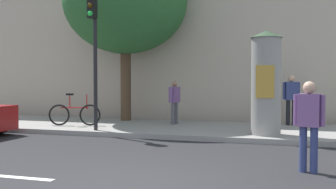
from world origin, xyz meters
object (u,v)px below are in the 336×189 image
traffic_light (93,39)px  poster_column (266,82)px  street_tree (125,1)px  bicycle_upright (75,114)px  pedestrian_with_backpack (309,120)px  pedestrian_in_light_jacket (291,96)px  pedestrian_tallest (174,99)px

traffic_light → poster_column: 5.30m
street_tree → bicycle_upright: size_ratio=3.78×
poster_column → pedestrian_with_backpack: (1.04, -3.93, -0.65)m
street_tree → pedestrian_in_light_jacket: (6.02, 0.19, -3.49)m
pedestrian_with_backpack → pedestrian_tallest: size_ratio=1.13×
traffic_light → pedestrian_with_backpack: 7.25m
pedestrian_with_backpack → bicycle_upright: bearing=149.7°
street_tree → bicycle_upright: street_tree is taller
traffic_light → pedestrian_in_light_jacket: traffic_light is taller
poster_column → pedestrian_tallest: 3.73m
pedestrian_with_backpack → pedestrian_in_light_jacket: 6.60m
pedestrian_with_backpack → pedestrian_tallest: pedestrian_with_backpack is taller
traffic_light → poster_column: size_ratio=1.41×
poster_column → pedestrian_tallest: bearing=151.1°
poster_column → pedestrian_in_light_jacket: size_ratio=1.72×
pedestrian_with_backpack → pedestrian_in_light_jacket: bearing=93.2°
traffic_light → pedestrian_with_backpack: size_ratio=2.44×
traffic_light → pedestrian_tallest: (1.88, 2.39, -1.93)m
poster_column → pedestrian_tallest: size_ratio=1.96×
street_tree → poster_column: bearing=-24.9°
traffic_light → poster_column: bearing=6.8°
pedestrian_tallest → pedestrian_in_light_jacket: (3.89, 0.89, 0.13)m
traffic_light → poster_column: (5.10, 0.61, -1.31)m
pedestrian_in_light_jacket → bicycle_upright: 7.41m
traffic_light → pedestrian_in_light_jacket: bearing=29.6°
pedestrian_with_backpack → bicycle_upright: pedestrian_with_backpack is taller
traffic_light → street_tree: (-0.25, 3.09, 1.69)m
pedestrian_tallest → bicycle_upright: 3.45m
bicycle_upright → pedestrian_tallest: bearing=23.9°
pedestrian_tallest → bicycle_upright: (-3.13, -1.39, -0.49)m
poster_column → pedestrian_in_light_jacket: bearing=75.8°
traffic_light → pedestrian_with_backpack: traffic_light is taller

